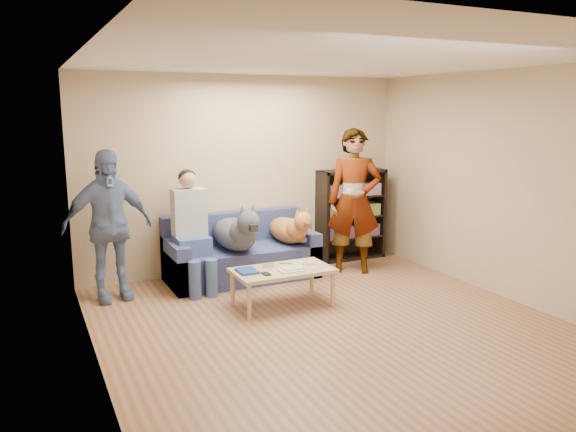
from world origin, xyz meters
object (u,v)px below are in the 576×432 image
dog_gray (237,233)px  bookshelf (351,212)px  dog_tan (290,229)px  person_standing_right (354,201)px  sofa (241,257)px  coffee_table (283,273)px  person_standing_left (108,226)px  person_seated (192,226)px  camera_silver (268,265)px  notebook_blue (247,271)px

dog_gray → bookshelf: size_ratio=0.97×
dog_gray → dog_tan: size_ratio=1.10×
dog_tan → bookshelf: bearing=18.2°
person_standing_right → sofa: 1.66m
person_standing_right → dog_gray: (-1.60, 0.15, -0.30)m
person_standing_right → dog_gray: size_ratio=1.51×
sofa → coffee_table: (0.05, -1.18, 0.09)m
person_standing_left → person_seated: person_standing_left is taller
bookshelf → person_seated: bearing=-171.7°
sofa → dog_tan: 0.74m
camera_silver → dog_tan: size_ratio=0.10×
person_seated → person_standing_right: bearing=-6.4°
sofa → person_standing_left: bearing=-175.0°
camera_silver → person_seated: (-0.60, 0.93, 0.33)m
dog_gray → bookshelf: (1.93, 0.45, 0.02)m
person_seated → bookshelf: 2.50m
person_seated → bookshelf: person_seated is taller
notebook_blue → camera_silver: camera_silver is taller
camera_silver → person_seated: person_seated is taller
person_standing_left → notebook_blue: size_ratio=6.65×
notebook_blue → dog_tan: 1.41m
person_standing_right → bookshelf: (0.33, 0.60, -0.28)m
person_standing_left → camera_silver: 1.86m
sofa → notebook_blue: bearing=-107.3°
notebook_blue → dog_tan: (0.99, 0.98, 0.18)m
camera_silver → sofa: 1.07m
dog_gray → coffee_table: bearing=-79.7°
notebook_blue → bookshelf: (2.15, 1.36, 0.25)m
notebook_blue → camera_silver: (0.28, 0.07, 0.01)m
person_standing_left → camera_silver: bearing=-39.2°
dog_gray → coffee_table: dog_gray is taller
notebook_blue → coffee_table: notebook_blue is taller
dog_tan → coffee_table: 1.21m
dog_gray → dog_tan: (0.77, 0.07, -0.04)m
bookshelf → coffee_table: bearing=-141.1°
camera_silver → dog_gray: size_ratio=0.09×
notebook_blue → sofa: sofa is taller
person_standing_right → camera_silver: 1.77m
person_standing_right → person_seated: (-2.15, 0.24, -0.18)m
notebook_blue → sofa: 1.19m
person_standing_left → sofa: (1.64, 0.14, -0.58)m
person_standing_right → dog_tan: (-0.83, 0.22, -0.34)m
coffee_table → notebook_blue: bearing=172.9°
person_standing_left → coffee_table: 2.04m
person_standing_left → dog_tan: 2.30m
dog_gray → dog_tan: 0.77m
sofa → coffee_table: size_ratio=1.73×
dog_gray → person_standing_left: bearing=177.2°
person_standing_right → sofa: person_standing_right is taller
person_standing_right → bookshelf: 0.74m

